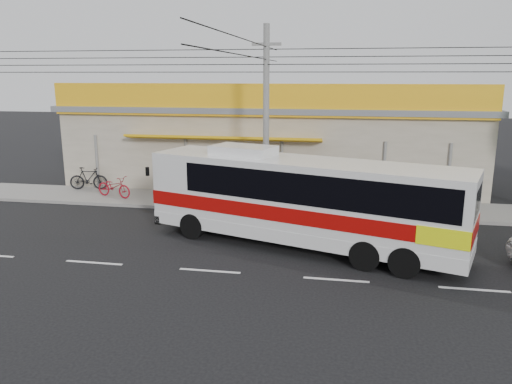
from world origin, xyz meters
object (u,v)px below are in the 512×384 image
at_px(coach_bus, 307,197).
at_px(utility_pole, 266,59).
at_px(motorbike_dark, 88,178).
at_px(motorbike_red, 114,187).

height_order(coach_bus, utility_pole, utility_pole).
height_order(motorbike_dark, utility_pole, utility_pole).
xyz_separation_m(coach_bus, motorbike_red, (-10.00, 5.38, -1.22)).
bearing_deg(motorbike_red, motorbike_dark, 74.32).
bearing_deg(coach_bus, motorbike_dark, 168.97).
distance_m(coach_bus, motorbike_dark, 13.87).
xyz_separation_m(coach_bus, motorbike_dark, (-12.09, 6.71, -1.15)).
bearing_deg(coach_bus, motorbike_red, 169.72).
relative_size(coach_bus, motorbike_red, 5.79).
bearing_deg(coach_bus, utility_pole, 136.07).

